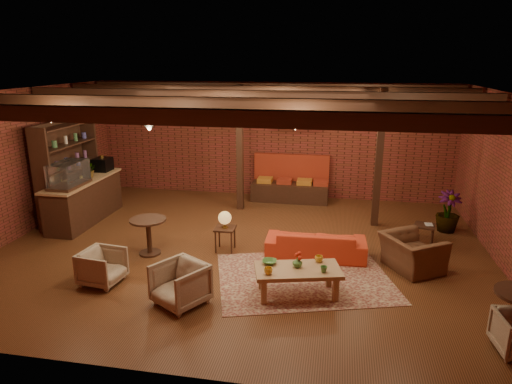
% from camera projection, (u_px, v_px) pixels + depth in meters
% --- Properties ---
extents(floor, '(10.00, 10.00, 0.00)m').
position_uv_depth(floor, '(242.00, 249.00, 9.50)').
color(floor, '#3D230F').
rests_on(floor, ground).
extents(ceiling, '(10.00, 8.00, 0.02)m').
position_uv_depth(ceiling, '(240.00, 93.00, 8.59)').
color(ceiling, black).
rests_on(ceiling, wall_back).
extents(wall_back, '(10.00, 0.02, 3.20)m').
position_uv_depth(wall_back, '(271.00, 140.00, 12.82)').
color(wall_back, brown).
rests_on(wall_back, ground).
extents(wall_front, '(10.00, 0.02, 3.20)m').
position_uv_depth(wall_front, '(168.00, 258.00, 5.27)').
color(wall_front, brown).
rests_on(wall_front, ground).
extents(wall_left, '(0.02, 8.00, 3.20)m').
position_uv_depth(wall_left, '(17.00, 164.00, 9.92)').
color(wall_left, brown).
rests_on(wall_left, ground).
extents(ceiling_beams, '(9.80, 6.40, 0.22)m').
position_uv_depth(ceiling_beams, '(240.00, 99.00, 8.63)').
color(ceiling_beams, black).
rests_on(ceiling_beams, ceiling).
extents(ceiling_pipe, '(9.60, 0.12, 0.12)m').
position_uv_depth(ceiling_pipe, '(256.00, 103.00, 10.20)').
color(ceiling_pipe, black).
rests_on(ceiling_pipe, ceiling).
extents(post_left, '(0.16, 0.16, 3.20)m').
position_uv_depth(post_left, '(240.00, 149.00, 11.60)').
color(post_left, black).
rests_on(post_left, ground).
extents(post_right, '(0.16, 0.16, 3.20)m').
position_uv_depth(post_right, '(379.00, 159.00, 10.44)').
color(post_right, black).
rests_on(post_right, ground).
extents(service_counter, '(0.80, 2.50, 1.60)m').
position_uv_depth(service_counter, '(83.00, 189.00, 10.93)').
color(service_counter, black).
rests_on(service_counter, ground).
extents(plant_counter, '(0.35, 0.39, 0.30)m').
position_uv_depth(plant_counter, '(90.00, 171.00, 10.98)').
color(plant_counter, '#337F33').
rests_on(plant_counter, service_counter).
extents(shelving_hutch, '(0.52, 2.00, 2.40)m').
position_uv_depth(shelving_hutch, '(69.00, 171.00, 10.98)').
color(shelving_hutch, black).
rests_on(shelving_hutch, ground).
extents(banquette, '(2.10, 0.70, 1.00)m').
position_uv_depth(banquette, '(290.00, 183.00, 12.60)').
color(banquette, '#A02E1A').
rests_on(banquette, ground).
extents(service_sign, '(0.86, 0.06, 0.30)m').
position_uv_depth(service_sign, '(290.00, 118.00, 11.65)').
color(service_sign, '#FF3519').
rests_on(service_sign, ceiling).
extents(ceiling_spotlights, '(6.40, 4.40, 0.28)m').
position_uv_depth(ceiling_spotlights, '(241.00, 111.00, 8.69)').
color(ceiling_spotlights, black).
rests_on(ceiling_spotlights, ceiling).
extents(rug, '(3.59, 3.11, 0.01)m').
position_uv_depth(rug, '(304.00, 277.00, 8.26)').
color(rug, maroon).
rests_on(rug, floor).
extents(sofa, '(1.99, 0.83, 0.57)m').
position_uv_depth(sofa, '(316.00, 244.00, 9.05)').
color(sofa, red).
rests_on(sofa, floor).
extents(coffee_table, '(1.54, 1.03, 0.74)m').
position_uv_depth(coffee_table, '(297.00, 271.00, 7.56)').
color(coffee_table, olive).
rests_on(coffee_table, floor).
extents(side_table_lamp, '(0.42, 0.42, 0.85)m').
position_uv_depth(side_table_lamp, '(225.00, 221.00, 9.26)').
color(side_table_lamp, black).
rests_on(side_table_lamp, floor).
extents(round_table_left, '(0.72, 0.72, 0.75)m').
position_uv_depth(round_table_left, '(149.00, 230.00, 9.13)').
color(round_table_left, black).
rests_on(round_table_left, floor).
extents(armchair_a, '(0.70, 0.73, 0.68)m').
position_uv_depth(armchair_a, '(102.00, 265.00, 7.98)').
color(armchair_a, beige).
rests_on(armchair_a, floor).
extents(armchair_b, '(1.00, 0.98, 0.76)m').
position_uv_depth(armchair_b, '(180.00, 282.00, 7.29)').
color(armchair_b, beige).
rests_on(armchair_b, floor).
extents(armchair_right, '(1.10, 1.22, 0.89)m').
position_uv_depth(armchair_right, '(412.00, 247.00, 8.47)').
color(armchair_right, brown).
rests_on(armchair_right, floor).
extents(side_table_book, '(0.51, 0.51, 0.48)m').
position_uv_depth(side_table_book, '(425.00, 226.00, 9.57)').
color(side_table_book, black).
rests_on(side_table_book, floor).
extents(plant_tall, '(1.79, 1.79, 2.84)m').
position_uv_depth(plant_tall, '(453.00, 171.00, 10.08)').
color(plant_tall, '#4C7F4C').
rests_on(plant_tall, floor).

